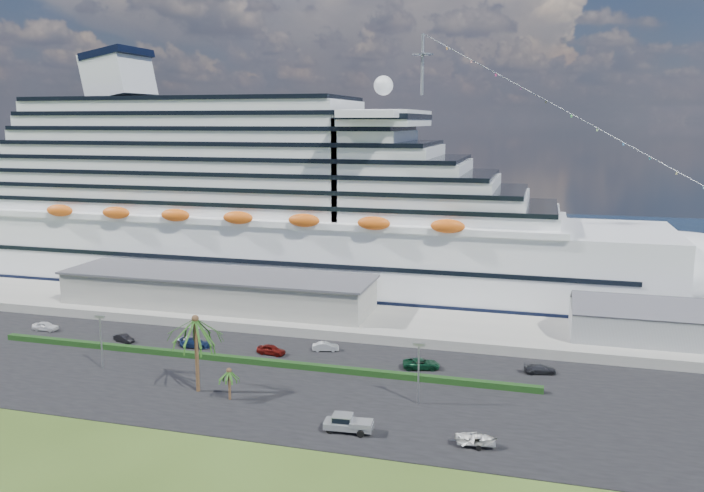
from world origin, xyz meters
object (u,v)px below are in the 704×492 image
(pickup_truck, at_px, (348,423))
(boat_trailer, at_px, (476,438))
(cruise_ship, at_px, (279,213))
(parked_car_3, at_px, (195,343))

(pickup_truck, xyz_separation_m, boat_trailer, (15.22, 0.19, -0.10))
(boat_trailer, bearing_deg, pickup_truck, -179.28)
(cruise_ship, height_order, parked_car_3, cruise_ship)
(parked_car_3, height_order, pickup_truck, pickup_truck)
(cruise_ship, relative_size, parked_car_3, 37.68)
(cruise_ship, bearing_deg, boat_trailer, -52.95)
(pickup_truck, height_order, boat_trailer, pickup_truck)
(parked_car_3, bearing_deg, cruise_ship, -5.41)
(parked_car_3, distance_m, boat_trailer, 53.21)
(pickup_truck, bearing_deg, parked_car_3, 144.69)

